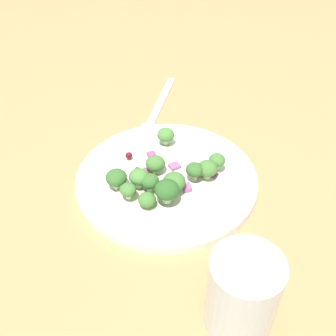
% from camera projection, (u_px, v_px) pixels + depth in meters
% --- Properties ---
extents(ground_plane, '(1.80, 1.80, 0.02)m').
position_uv_depth(ground_plane, '(174.00, 181.00, 0.56)').
color(ground_plane, tan).
extents(plate, '(0.24, 0.24, 0.02)m').
position_uv_depth(plate, '(168.00, 179.00, 0.54)').
color(plate, white).
rests_on(plate, ground_plane).
extents(dressing_pool, '(0.14, 0.14, 0.00)m').
position_uv_depth(dressing_pool, '(168.00, 176.00, 0.53)').
color(dressing_pool, white).
rests_on(dressing_pool, plate).
extents(broccoli_floret_0, '(0.02, 0.02, 0.02)m').
position_uv_depth(broccoli_floret_0, '(147.00, 200.00, 0.49)').
color(broccoli_floret_0, '#8EB77A').
rests_on(broccoli_floret_0, plate).
extents(broccoli_floret_1, '(0.02, 0.02, 0.02)m').
position_uv_depth(broccoli_floret_1, '(194.00, 170.00, 0.52)').
color(broccoli_floret_1, '#8EB77A').
rests_on(broccoli_floret_1, plate).
extents(broccoli_floret_2, '(0.03, 0.03, 0.03)m').
position_uv_depth(broccoli_floret_2, '(139.00, 177.00, 0.51)').
color(broccoli_floret_2, '#9EC684').
rests_on(broccoli_floret_2, plate).
extents(broccoli_floret_3, '(0.02, 0.02, 0.02)m').
position_uv_depth(broccoli_floret_3, '(128.00, 190.00, 0.49)').
color(broccoli_floret_3, '#ADD18E').
rests_on(broccoli_floret_3, plate).
extents(broccoli_floret_4, '(0.03, 0.03, 0.03)m').
position_uv_depth(broccoli_floret_4, '(207.00, 169.00, 0.52)').
color(broccoli_floret_4, '#ADD18E').
rests_on(broccoli_floret_4, plate).
extents(broccoli_floret_5, '(0.02, 0.02, 0.02)m').
position_uv_depth(broccoli_floret_5, '(217.00, 161.00, 0.53)').
color(broccoli_floret_5, '#9EC684').
rests_on(broccoli_floret_5, plate).
extents(broccoli_floret_6, '(0.03, 0.03, 0.03)m').
position_uv_depth(broccoli_floret_6, '(155.00, 164.00, 0.53)').
color(broccoli_floret_6, '#9EC684').
rests_on(broccoli_floret_6, plate).
extents(broccoli_floret_7, '(0.03, 0.03, 0.03)m').
position_uv_depth(broccoli_floret_7, '(167.00, 190.00, 0.48)').
color(broccoli_floret_7, '#9EC684').
rests_on(broccoli_floret_7, plate).
extents(broccoli_floret_8, '(0.03, 0.03, 0.03)m').
position_uv_depth(broccoli_floret_8, '(174.00, 182.00, 0.50)').
color(broccoli_floret_8, '#9EC684').
rests_on(broccoli_floret_8, plate).
extents(broccoli_floret_9, '(0.03, 0.03, 0.03)m').
position_uv_depth(broccoli_floret_9, '(116.00, 178.00, 0.51)').
color(broccoli_floret_9, '#9EC684').
rests_on(broccoli_floret_9, plate).
extents(broccoli_floret_10, '(0.02, 0.02, 0.02)m').
position_uv_depth(broccoli_floret_10, '(166.00, 135.00, 0.58)').
color(broccoli_floret_10, '#ADD18E').
rests_on(broccoli_floret_10, plate).
extents(broccoli_floret_11, '(0.02, 0.02, 0.02)m').
position_uv_depth(broccoli_floret_11, '(153.00, 183.00, 0.50)').
color(broccoli_floret_11, '#8EB77A').
rests_on(broccoli_floret_11, plate).
extents(cranberry_0, '(0.01, 0.01, 0.01)m').
position_uv_depth(cranberry_0, '(129.00, 155.00, 0.56)').
color(cranberry_0, maroon).
rests_on(cranberry_0, plate).
extents(cranberry_1, '(0.01, 0.01, 0.01)m').
position_uv_depth(cranberry_1, '(151.00, 169.00, 0.54)').
color(cranberry_1, maroon).
rests_on(cranberry_1, plate).
extents(cranberry_2, '(0.01, 0.01, 0.01)m').
position_uv_depth(cranberry_2, '(138.00, 171.00, 0.53)').
color(cranberry_2, maroon).
rests_on(cranberry_2, plate).
extents(onion_bit_0, '(0.01, 0.01, 0.00)m').
position_uv_depth(onion_bit_0, '(214.00, 175.00, 0.53)').
color(onion_bit_0, '#934C84').
rests_on(onion_bit_0, plate).
extents(onion_bit_1, '(0.02, 0.02, 0.01)m').
position_uv_depth(onion_bit_1, '(187.00, 187.00, 0.51)').
color(onion_bit_1, '#A35B93').
rests_on(onion_bit_1, plate).
extents(onion_bit_2, '(0.01, 0.01, 0.00)m').
position_uv_depth(onion_bit_2, '(144.00, 172.00, 0.54)').
color(onion_bit_2, '#934C84').
rests_on(onion_bit_2, plate).
extents(onion_bit_3, '(0.02, 0.02, 0.00)m').
position_uv_depth(onion_bit_3, '(175.00, 167.00, 0.54)').
color(onion_bit_3, '#A35B93').
rests_on(onion_bit_3, plate).
extents(onion_bit_4, '(0.02, 0.02, 0.00)m').
position_uv_depth(onion_bit_4, '(152.00, 155.00, 0.56)').
color(onion_bit_4, '#934C84').
rests_on(onion_bit_4, plate).
extents(onion_bit_5, '(0.01, 0.01, 0.00)m').
position_uv_depth(onion_bit_5, '(199.00, 175.00, 0.54)').
color(onion_bit_5, '#A35B93').
rests_on(onion_bit_5, plate).
extents(fork, '(0.18, 0.08, 0.01)m').
position_uv_depth(fork, '(157.00, 109.00, 0.68)').
color(fork, silver).
rests_on(fork, ground_plane).
extents(water_glass, '(0.07, 0.07, 0.09)m').
position_uv_depth(water_glass, '(242.00, 294.00, 0.37)').
color(water_glass, silver).
rests_on(water_glass, ground_plane).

